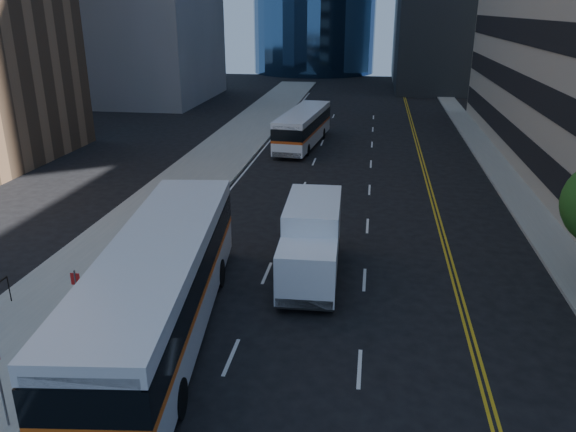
# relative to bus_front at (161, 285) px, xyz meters

# --- Properties ---
(ground) EXTENTS (160.00, 160.00, 0.00)m
(ground) POSITION_rel_bus_front_xyz_m (6.01, -2.94, -1.86)
(ground) COLOR black
(ground) RESTS_ON ground
(sidewalk_west) EXTENTS (5.00, 90.00, 0.15)m
(sidewalk_west) POSITION_rel_bus_front_xyz_m (-4.49, 22.06, -1.79)
(sidewalk_west) COLOR gray
(sidewalk_west) RESTS_ON ground
(sidewalk_east) EXTENTS (2.00, 90.00, 0.15)m
(sidewalk_east) POSITION_rel_bus_front_xyz_m (15.01, 22.06, -1.79)
(sidewalk_east) COLOR gray
(sidewalk_east) RESTS_ON ground
(bus_front) EXTENTS (4.46, 13.47, 3.41)m
(bus_front) POSITION_rel_bus_front_xyz_m (0.00, 0.00, 0.00)
(bus_front) COLOR silver
(bus_front) RESTS_ON ground
(bus_rear) EXTENTS (3.35, 10.79, 2.74)m
(bus_rear) POSITION_rel_bus_front_xyz_m (1.09, 27.99, -0.37)
(bus_rear) COLOR white
(bus_rear) RESTS_ON ground
(box_truck) EXTENTS (2.37, 6.32, 2.99)m
(box_truck) POSITION_rel_bus_front_xyz_m (4.34, 5.03, -0.28)
(box_truck) COLOR white
(box_truck) RESTS_ON ground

